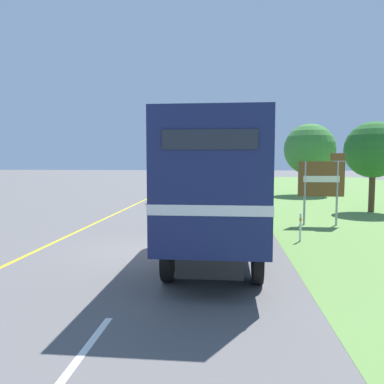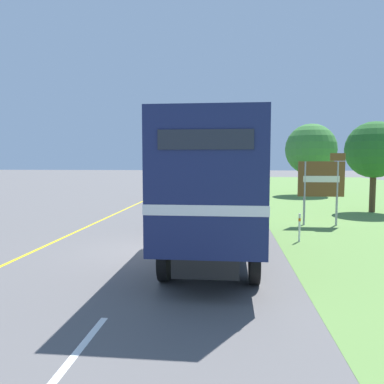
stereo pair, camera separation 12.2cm
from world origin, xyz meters
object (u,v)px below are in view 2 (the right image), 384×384
Objects in this scene: lead_car_black_ahead at (228,177)px; highway_sign at (322,181)px; delineator_post at (299,227)px; roadside_tree_mid at (311,149)px; lead_car_white at (173,186)px; lead_car_white_ahead at (202,172)px; roadside_tree_near at (374,150)px; horse_trailer_truck at (214,184)px.

highway_sign reaches higher than lead_car_black_ahead.
roadside_tree_mid is at bearing 77.34° from delineator_post.
delineator_post is (-3.99, -17.74, -3.12)m from roadside_tree_mid.
lead_car_white is at bearing 116.59° from delineator_post.
roadside_tree_mid is at bearing -66.95° from lead_car_white_ahead.
roadside_tree_near is (3.66, 4.43, 1.39)m from highway_sign.
highway_sign is (7.64, -8.84, 0.83)m from lead_car_white.
lead_car_white is 11.80m from roadside_tree_mid.
roadside_tree_near reaches higher than lead_car_white.
highway_sign is at bearing 52.17° from horse_trailer_truck.
lead_car_white_ahead is 39.47m from highway_sign.
highway_sign is at bearing -78.49° from lead_car_white_ahead.
roadside_tree_near reaches higher than lead_car_white_ahead.
delineator_post is at bearing -113.63° from highway_sign.
delineator_post is at bearing -102.66° from roadside_tree_mid.
highway_sign is at bearing -80.72° from lead_car_black_ahead.
lead_car_white is at bearing 130.83° from highway_sign.
delineator_post is at bearing -84.88° from lead_car_black_ahead.
delineator_post is at bearing -63.41° from lead_car_white.
lead_car_black_ahead is at bearing 122.62° from roadside_tree_mid.
roadside_tree_near is (11.30, -4.41, 2.23)m from lead_car_white.
highway_sign reaches higher than lead_car_white_ahead.
roadside_tree_mid reaches higher than lead_car_black_ahead.
lead_car_black_ahead is 21.56m from roadside_tree_near.
lead_car_black_ahead reaches higher than delineator_post.
roadside_tree_near is 5.01× the size of delineator_post.
lead_car_white reaches higher than delineator_post.
horse_trailer_truck is at bearing -85.33° from lead_car_white_ahead.
roadside_tree_mid is (-1.18, 9.89, 0.35)m from roadside_tree_near.
horse_trailer_truck is 2.76× the size of highway_sign.
lead_car_white is 13.72m from delineator_post.
horse_trailer_truck is 1.75× the size of roadside_tree_near.
roadside_tree_near is at bearing -69.06° from lead_car_black_ahead.
roadside_tree_near reaches higher than delineator_post.
lead_car_white_ahead is 42.57m from delineator_post.
lead_car_white_ahead is 26.58m from roadside_tree_mid.
lead_car_white is at bearing 103.23° from horse_trailer_truck.
horse_trailer_truck is at bearing -127.83° from highway_sign.
lead_car_white_ahead is (-3.88, 14.22, 0.09)m from lead_car_black_ahead.
lead_car_white_ahead is at bearing 94.67° from horse_trailer_truck.
roadside_tree_mid reaches higher than horse_trailer_truck.
delineator_post is (2.77, 2.07, -1.55)m from horse_trailer_truck.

